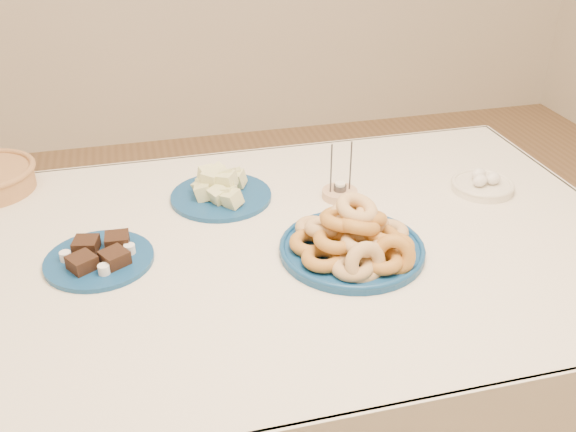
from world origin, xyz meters
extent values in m
cylinder|color=brown|center=(-0.70, 0.40, 0.36)|extent=(0.06, 0.06, 0.72)
cylinder|color=brown|center=(0.70, 0.40, 0.36)|extent=(0.06, 0.06, 0.72)
cube|color=#F1E5D0|center=(0.00, 0.00, 0.74)|extent=(1.70, 1.10, 0.02)
cube|color=#F1E5D0|center=(0.00, 0.55, 0.61)|extent=(1.70, 0.01, 0.28)
cylinder|color=navy|center=(0.14, -0.09, 0.76)|extent=(0.35, 0.35, 0.02)
torus|color=navy|center=(0.14, -0.09, 0.77)|extent=(0.35, 0.35, 0.01)
torus|color=#B5834B|center=(0.24, -0.07, 0.78)|extent=(0.10, 0.10, 0.03)
torus|color=#995E22|center=(0.21, -0.01, 0.78)|extent=(0.12, 0.12, 0.03)
torus|color=#995E22|center=(0.14, 0.02, 0.78)|extent=(0.14, 0.14, 0.04)
torus|color=#B5834B|center=(0.08, -0.01, 0.78)|extent=(0.11, 0.11, 0.04)
torus|color=#995E22|center=(0.05, -0.07, 0.78)|extent=(0.14, 0.14, 0.04)
torus|color=#995E22|center=(0.06, -0.14, 0.78)|extent=(0.13, 0.13, 0.03)
torus|color=#B5834B|center=(0.11, -0.18, 0.78)|extent=(0.14, 0.14, 0.04)
torus|color=#995E22|center=(0.18, -0.18, 0.78)|extent=(0.14, 0.14, 0.04)
torus|color=#995E22|center=(0.23, -0.13, 0.78)|extent=(0.13, 0.13, 0.04)
torus|color=#B5834B|center=(0.19, -0.06, 0.81)|extent=(0.14, 0.14, 0.04)
torus|color=#995E22|center=(0.14, -0.02, 0.81)|extent=(0.14, 0.14, 0.05)
torus|color=#B5834B|center=(0.09, -0.05, 0.81)|extent=(0.12, 0.12, 0.05)
torus|color=#995E22|center=(0.09, -0.12, 0.81)|extent=(0.12, 0.12, 0.04)
torus|color=#B5834B|center=(0.14, -0.14, 0.81)|extent=(0.12, 0.12, 0.04)
torus|color=#995E22|center=(0.20, -0.12, 0.81)|extent=(0.12, 0.12, 0.06)
torus|color=#995E22|center=(0.17, -0.08, 0.84)|extent=(0.14, 0.14, 0.06)
torus|color=#B5834B|center=(0.14, -0.05, 0.84)|extent=(0.11, 0.11, 0.06)
torus|color=#995E22|center=(0.11, -0.09, 0.84)|extent=(0.14, 0.14, 0.06)
torus|color=#995E22|center=(0.15, -0.12, 0.84)|extent=(0.14, 0.14, 0.07)
torus|color=#B5834B|center=(0.15, -0.09, 0.87)|extent=(0.14, 0.14, 0.06)
torus|color=#B5834B|center=(0.13, -0.20, 0.80)|extent=(0.11, 0.08, 0.10)
torus|color=#995E22|center=(0.20, -0.19, 0.80)|extent=(0.11, 0.10, 0.10)
cylinder|color=navy|center=(-0.11, 0.26, 0.76)|extent=(0.31, 0.31, 0.01)
cube|color=#CFD486|center=(-0.09, 0.18, 0.78)|extent=(0.07, 0.06, 0.06)
cube|color=#CFD486|center=(-0.14, 0.27, 0.81)|extent=(0.06, 0.06, 0.05)
cube|color=#CFD486|center=(-0.06, 0.30, 0.78)|extent=(0.06, 0.05, 0.06)
cube|color=#CFD486|center=(-0.15, 0.26, 0.78)|extent=(0.07, 0.06, 0.06)
cube|color=#CFD486|center=(-0.06, 0.29, 0.78)|extent=(0.06, 0.06, 0.05)
cube|color=#CFD486|center=(-0.15, 0.24, 0.78)|extent=(0.06, 0.05, 0.05)
cube|color=#CFD486|center=(-0.11, 0.26, 0.81)|extent=(0.05, 0.04, 0.05)
cube|color=#CFD486|center=(-0.10, 0.21, 0.78)|extent=(0.06, 0.07, 0.06)
cube|color=#CFD486|center=(-0.09, 0.25, 0.81)|extent=(0.06, 0.07, 0.06)
cube|color=#CFD486|center=(-0.13, 0.25, 0.81)|extent=(0.06, 0.06, 0.05)
cube|color=#CFD486|center=(-0.11, 0.27, 0.81)|extent=(0.06, 0.06, 0.06)
cube|color=#CFD486|center=(-0.12, 0.21, 0.78)|extent=(0.06, 0.06, 0.06)
cube|color=#CFD486|center=(-0.14, 0.28, 0.78)|extent=(0.06, 0.06, 0.05)
cube|color=#CFD486|center=(-0.09, 0.23, 0.81)|extent=(0.06, 0.06, 0.05)
cylinder|color=navy|center=(-0.42, 0.02, 0.76)|extent=(0.29, 0.29, 0.01)
cube|color=black|center=(-0.46, -0.01, 0.78)|extent=(0.07, 0.07, 0.03)
cube|color=black|center=(-0.39, -0.01, 0.78)|extent=(0.07, 0.07, 0.03)
cube|color=black|center=(-0.45, 0.06, 0.78)|extent=(0.06, 0.06, 0.03)
cube|color=black|center=(-0.38, 0.06, 0.78)|extent=(0.06, 0.06, 0.03)
cylinder|color=white|center=(-0.50, 0.03, 0.77)|extent=(0.03, 0.03, 0.02)
cylinder|color=white|center=(-0.41, -0.05, 0.77)|extent=(0.03, 0.03, 0.02)
cylinder|color=white|center=(-0.36, 0.02, 0.77)|extent=(0.03, 0.03, 0.02)
cylinder|color=tan|center=(0.20, 0.18, 0.76)|extent=(0.10, 0.10, 0.02)
cylinder|color=#434348|center=(0.20, 0.18, 0.78)|extent=(0.04, 0.04, 0.01)
cylinder|color=white|center=(0.20, 0.18, 0.79)|extent=(0.03, 0.03, 0.01)
cylinder|color=#434348|center=(0.18, 0.18, 0.84)|extent=(0.00, 0.00, 0.14)
cylinder|color=#434348|center=(0.23, 0.18, 0.84)|extent=(0.00, 0.00, 0.14)
cylinder|color=silver|center=(0.60, 0.13, 0.76)|extent=(0.20, 0.20, 0.02)
torus|color=silver|center=(0.60, 0.13, 0.77)|extent=(0.21, 0.21, 0.01)
ellipsoid|color=white|center=(0.58, 0.11, 0.79)|extent=(0.05, 0.04, 0.03)
ellipsoid|color=white|center=(0.62, 0.11, 0.79)|extent=(0.05, 0.04, 0.03)
ellipsoid|color=white|center=(0.59, 0.15, 0.79)|extent=(0.05, 0.04, 0.03)
camera|label=1|loc=(-0.31, -1.26, 1.57)|focal=40.00mm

